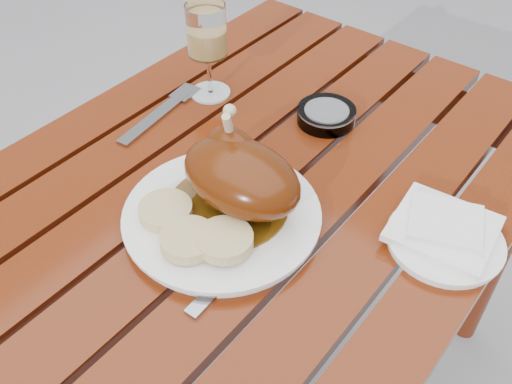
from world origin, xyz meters
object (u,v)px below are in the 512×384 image
(table, at_px, (245,316))
(ashtray, at_px, (326,115))
(side_plate, at_px, (445,241))
(wine_glass, at_px, (208,52))
(dinner_plate, at_px, (222,216))

(table, relative_size, ashtray, 10.81)
(ashtray, bearing_deg, side_plate, -25.86)
(table, distance_m, wine_glass, 0.55)
(wine_glass, xyz_separation_m, ashtray, (0.24, 0.07, -0.08))
(side_plate, relative_size, ashtray, 1.58)
(wine_glass, bearing_deg, side_plate, -8.82)
(dinner_plate, distance_m, side_plate, 0.34)
(table, xyz_separation_m, dinner_plate, (0.03, -0.08, 0.38))
(ashtray, bearing_deg, table, -91.94)
(table, xyz_separation_m, wine_glass, (-0.23, 0.18, 0.47))
(table, bearing_deg, dinner_plate, -71.38)
(wine_glass, xyz_separation_m, side_plate, (0.55, -0.08, -0.09))
(side_plate, distance_m, ashtray, 0.35)
(side_plate, bearing_deg, table, -164.15)
(table, distance_m, side_plate, 0.51)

